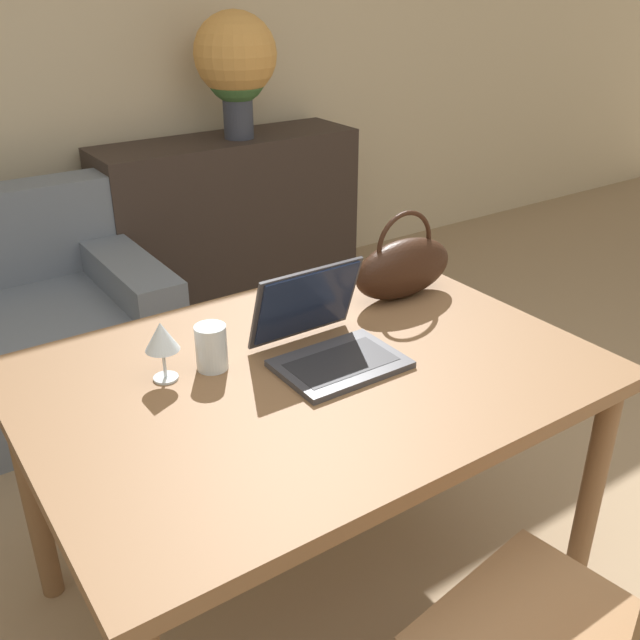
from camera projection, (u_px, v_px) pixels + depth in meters
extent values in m
cube|color=beige|center=(60.00, 37.00, 3.19)|extent=(10.00, 0.06, 2.70)
cube|color=brown|center=(309.00, 374.00, 1.74)|extent=(1.35, 0.98, 0.04)
cylinder|color=brown|center=(590.00, 497.00, 1.91)|extent=(0.06, 0.06, 0.71)
cylinder|color=brown|center=(32.00, 494.00, 1.92)|extent=(0.06, 0.06, 0.71)
cylinder|color=brown|center=(387.00, 365.00, 2.54)|extent=(0.06, 0.06, 0.71)
cylinder|color=olive|center=(513.00, 626.00, 1.71)|extent=(0.04, 0.04, 0.42)
cube|color=slate|center=(129.00, 314.00, 3.09)|extent=(0.20, 0.88, 0.56)
cube|color=#332823|center=(231.00, 222.00, 3.72)|extent=(1.35, 0.40, 0.87)
cube|color=#38383D|center=(340.00, 364.00, 1.73)|extent=(0.30, 0.22, 0.02)
cube|color=black|center=(341.00, 362.00, 1.73)|extent=(0.26, 0.14, 0.00)
cube|color=#38383D|center=(306.00, 303.00, 1.80)|extent=(0.30, 0.08, 0.21)
cube|color=#19233D|center=(307.00, 303.00, 1.79)|extent=(0.28, 0.07, 0.19)
cylinder|color=silver|center=(211.00, 347.00, 1.71)|extent=(0.08, 0.08, 0.11)
cylinder|color=silver|center=(166.00, 378.00, 1.69)|extent=(0.06, 0.06, 0.01)
cylinder|color=silver|center=(164.00, 363.00, 1.67)|extent=(0.01, 0.01, 0.07)
cone|color=silver|center=(161.00, 336.00, 1.64)|extent=(0.08, 0.08, 0.07)
ellipsoid|color=black|center=(403.00, 269.00, 2.07)|extent=(0.34, 0.12, 0.18)
torus|color=black|center=(405.00, 244.00, 2.04)|extent=(0.20, 0.01, 0.20)
cylinder|color=#333847|center=(238.00, 113.00, 3.47)|extent=(0.15, 0.15, 0.24)
sphere|color=#3D6B38|center=(236.00, 72.00, 3.38)|extent=(0.30, 0.30, 0.30)
sphere|color=#D6994C|center=(235.00, 54.00, 3.35)|extent=(0.39, 0.39, 0.39)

